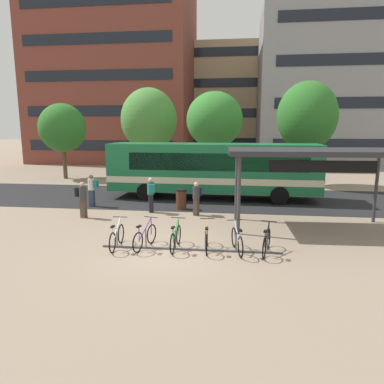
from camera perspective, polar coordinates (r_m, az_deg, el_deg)
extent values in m
plane|color=gray|center=(12.05, -4.63, -9.70)|extent=(200.00, 200.00, 0.00)
cube|color=#232326|center=(20.94, 0.62, -0.95)|extent=(80.00, 7.20, 0.01)
cube|color=#196B3D|center=(20.56, 3.40, 4.03)|extent=(12.06, 2.83, 2.70)
cube|color=beige|center=(20.64, 3.38, 2.24)|extent=(12.08, 2.85, 0.36)
cube|color=black|center=(21.65, -11.20, 7.17)|extent=(1.05, 2.32, 0.40)
cube|color=black|center=(21.90, -12.43, 4.91)|extent=(0.13, 2.19, 1.40)
cube|color=black|center=(19.26, 3.96, 4.80)|extent=(9.84, 0.29, 0.97)
cube|color=black|center=(21.73, 4.51, 5.43)|extent=(9.84, 0.29, 0.97)
cylinder|color=black|center=(20.32, -7.45, 0.03)|extent=(1.01, 0.32, 1.00)
cylinder|color=black|center=(22.51, -5.83, 1.08)|extent=(1.01, 0.32, 1.00)
cylinder|color=black|center=(19.62, 13.92, -0.56)|extent=(1.01, 0.32, 1.00)
cylinder|color=black|center=(21.89, 13.39, 0.58)|extent=(1.01, 0.32, 1.00)
cube|color=#47474C|center=(12.20, -0.27, -9.25)|extent=(6.17, 0.15, 0.06)
cylinder|color=#47474C|center=(12.65, -12.01, -7.23)|extent=(0.04, 0.04, 0.70)
cylinder|color=#47474C|center=(12.37, -7.45, -7.50)|extent=(0.04, 0.04, 0.70)
cylinder|color=#47474C|center=(12.17, -2.70, -7.73)|extent=(0.04, 0.04, 0.70)
cylinder|color=#47474C|center=(12.05, 2.18, -7.90)|extent=(0.04, 0.04, 0.70)
cylinder|color=#47474C|center=(12.02, 7.12, -8.03)|extent=(0.04, 0.04, 0.70)
cylinder|color=#47474C|center=(12.08, 12.05, -8.09)|extent=(0.04, 0.04, 0.70)
torus|color=black|center=(13.08, -11.39, -6.60)|extent=(0.08, 0.71, 0.70)
torus|color=black|center=(12.15, -12.71, -7.99)|extent=(0.08, 0.71, 0.70)
cube|color=silver|center=(12.55, -12.05, -5.88)|extent=(0.08, 0.92, 0.58)
cylinder|color=silver|center=(12.17, -12.62, -6.66)|extent=(0.03, 0.03, 0.55)
cube|color=black|center=(12.09, -12.67, -5.47)|extent=(0.11, 0.22, 0.05)
cylinder|color=silver|center=(12.98, -11.46, -5.30)|extent=(0.03, 0.03, 0.65)
cylinder|color=black|center=(12.90, -11.51, -3.96)|extent=(0.52, 0.05, 0.03)
torus|color=black|center=(12.89, -6.53, -6.73)|extent=(0.20, 0.70, 0.70)
torus|color=black|center=(12.03, -8.73, -8.04)|extent=(0.20, 0.70, 0.70)
cube|color=#702893|center=(12.38, -7.58, -5.95)|extent=(0.24, 0.90, 0.58)
cylinder|color=#702893|center=(12.03, -8.53, -6.71)|extent=(0.04, 0.04, 0.55)
cube|color=black|center=(11.96, -8.57, -5.50)|extent=(0.15, 0.24, 0.05)
cylinder|color=#702893|center=(12.78, -6.60, -5.41)|extent=(0.04, 0.04, 0.65)
cylinder|color=black|center=(12.70, -6.63, -4.04)|extent=(0.51, 0.14, 0.03)
torus|color=black|center=(12.73, -2.18, -6.88)|extent=(0.07, 0.71, 0.70)
torus|color=black|center=(11.78, -3.17, -8.34)|extent=(0.07, 0.71, 0.70)
cube|color=#1E7F38|center=(12.18, -2.65, -6.15)|extent=(0.06, 0.92, 0.58)
cylinder|color=#1E7F38|center=(11.79, -3.08, -6.97)|extent=(0.03, 0.03, 0.55)
cube|color=black|center=(11.72, -3.09, -5.74)|extent=(0.11, 0.22, 0.05)
cylinder|color=#1E7F38|center=(12.62, -2.21, -5.55)|extent=(0.03, 0.03, 0.65)
cylinder|color=black|center=(12.54, -2.22, -4.17)|extent=(0.52, 0.05, 0.03)
torus|color=black|center=(12.63, 2.44, -7.02)|extent=(0.09, 0.71, 0.70)
torus|color=black|center=(11.66, 2.37, -8.53)|extent=(0.09, 0.71, 0.70)
cube|color=orange|center=(12.07, 2.42, -6.30)|extent=(0.10, 0.92, 0.58)
cylinder|color=orange|center=(11.68, 2.39, -7.14)|extent=(0.03, 0.03, 0.55)
cube|color=black|center=(11.60, 2.40, -5.90)|extent=(0.12, 0.23, 0.05)
cylinder|color=orange|center=(12.52, 2.45, -5.68)|extent=(0.03, 0.03, 0.65)
cylinder|color=black|center=(12.44, 2.46, -4.29)|extent=(0.52, 0.06, 0.03)
torus|color=black|center=(12.51, 6.78, -7.26)|extent=(0.19, 0.70, 0.70)
torus|color=black|center=(11.57, 7.82, -8.78)|extent=(0.19, 0.70, 0.70)
cube|color=#B7BABF|center=(11.96, 7.29, -6.53)|extent=(0.23, 0.91, 0.58)
cylinder|color=#B7BABF|center=(11.58, 7.75, -7.39)|extent=(0.04, 0.04, 0.55)
cube|color=black|center=(11.50, 7.78, -6.13)|extent=(0.14, 0.24, 0.05)
cylinder|color=#B7BABF|center=(12.40, 6.83, -5.91)|extent=(0.04, 0.04, 0.65)
cylinder|color=black|center=(12.32, 6.86, -4.51)|extent=(0.51, 0.14, 0.03)
torus|color=black|center=(12.56, 12.24, -7.37)|extent=(0.19, 0.70, 0.70)
torus|color=black|center=(11.60, 11.58, -8.85)|extent=(0.19, 0.70, 0.70)
cube|color=black|center=(12.00, 11.99, -6.63)|extent=(0.23, 0.91, 0.58)
cylinder|color=black|center=(11.61, 11.70, -7.46)|extent=(0.04, 0.04, 0.55)
cube|color=black|center=(11.53, 11.75, -6.22)|extent=(0.14, 0.24, 0.05)
cylinder|color=black|center=(12.45, 12.28, -6.02)|extent=(0.04, 0.04, 0.65)
cylinder|color=black|center=(12.36, 12.34, -4.62)|extent=(0.51, 0.14, 0.03)
cylinder|color=#38383D|center=(13.75, 7.56, -0.60)|extent=(0.15, 0.15, 3.06)
cylinder|color=#38383D|center=(16.00, 7.18, 0.96)|extent=(0.15, 0.15, 3.06)
cylinder|color=#38383D|center=(17.34, 27.57, 0.58)|extent=(0.15, 0.15, 3.06)
cube|color=#28282D|center=(15.12, 19.09, 6.14)|extent=(6.98, 3.38, 0.20)
cube|color=black|center=(13.91, 20.27, 3.88)|extent=(3.87, 0.25, 0.44)
cube|color=#2D3851|center=(19.37, -15.82, -0.96)|extent=(0.27, 0.21, 0.88)
cylinder|color=beige|center=(19.25, -15.93, 1.20)|extent=(0.35, 0.35, 0.59)
sphere|color=brown|center=(19.19, -15.99, 2.40)|extent=(0.22, 0.22, 0.22)
cube|color=#197075|center=(19.13, -15.24, 1.27)|extent=(0.19, 0.29, 0.40)
cube|color=#47382D|center=(17.06, -17.08, -2.56)|extent=(0.31, 0.27, 0.88)
cylinder|color=#333338|center=(16.92, -17.21, -0.16)|extent=(0.43, 0.43, 0.58)
sphere|color=tan|center=(16.85, -17.29, 1.18)|extent=(0.22, 0.22, 0.22)
cube|color=black|center=(17.09, -17.87, 0.01)|extent=(0.26, 0.32, 0.40)
cube|color=black|center=(17.49, -6.64, -1.83)|extent=(0.29, 0.32, 0.89)
cylinder|color=#23664C|center=(17.35, -6.69, 0.59)|extent=(0.45, 0.45, 0.61)
sphere|color=beige|center=(17.28, -6.72, 1.95)|extent=(0.22, 0.22, 0.22)
cube|color=#197075|center=(17.09, -6.54, 0.55)|extent=(0.33, 0.28, 0.40)
cube|color=#47382D|center=(16.77, 0.69, -2.44)|extent=(0.28, 0.31, 0.80)
cylinder|color=#333338|center=(16.63, 0.69, -0.12)|extent=(0.44, 0.44, 0.58)
sphere|color=beige|center=(16.56, 0.70, 1.23)|extent=(0.22, 0.22, 0.22)
cube|color=navy|center=(16.85, 1.11, 0.12)|extent=(0.33, 0.27, 0.40)
cylinder|color=#4C2819|center=(18.01, -1.77, -1.30)|extent=(0.52, 0.52, 0.95)
cylinder|color=black|center=(17.92, -1.78, 0.31)|extent=(0.55, 0.55, 0.08)
cylinder|color=brown|center=(31.02, -6.81, 5.03)|extent=(0.32, 0.32, 2.51)
ellipsoid|color=#4C8E3D|center=(30.89, -6.95, 11.52)|extent=(4.73, 4.73, 5.29)
cylinder|color=brown|center=(30.51, -19.82, 4.34)|extent=(0.32, 0.32, 2.44)
ellipsoid|color=#2D7028|center=(30.37, -20.15, 9.69)|extent=(3.68, 3.68, 3.83)
cylinder|color=brown|center=(27.54, 3.58, 4.81)|extent=(0.32, 0.32, 2.89)
ellipsoid|color=#388433|center=(27.42, 3.66, 11.56)|extent=(4.27, 4.27, 4.21)
cylinder|color=brown|center=(26.37, 17.64, 4.06)|extent=(0.32, 0.32, 2.87)
ellipsoid|color=#2D7028|center=(26.24, 18.06, 11.56)|extent=(4.11, 4.11, 4.74)
cube|color=brown|center=(45.72, -12.24, 18.72)|extent=(18.24, 11.73, 21.79)
cube|color=black|center=(39.74, -14.59, 7.28)|extent=(16.05, 0.06, 1.10)
cube|color=black|center=(39.72, -14.84, 12.52)|extent=(16.05, 0.06, 1.10)
cube|color=black|center=(40.04, -15.09, 17.71)|extent=(16.05, 0.06, 1.10)
cube|color=black|center=(40.68, -15.35, 22.78)|extent=(16.05, 0.06, 1.10)
cube|color=black|center=(41.63, -15.62, 27.66)|extent=(16.05, 0.06, 1.10)
cube|color=gray|center=(45.16, 25.00, 14.51)|extent=(21.72, 11.84, 16.16)
cube|color=black|center=(39.37, 26.95, 6.83)|extent=(19.11, 0.06, 1.10)
cube|color=black|center=(39.40, 27.45, 12.68)|extent=(19.11, 0.06, 1.10)
cube|color=black|center=(39.85, 27.96, 18.47)|extent=(19.11, 0.06, 1.10)
cube|color=black|center=(40.69, 28.49, 24.07)|extent=(19.11, 0.06, 1.10)
cube|color=tan|center=(52.32, 8.45, 13.84)|extent=(17.12, 12.83, 14.68)
cube|color=black|center=(45.82, 8.42, 7.91)|extent=(15.06, 0.06, 1.10)
cube|color=black|center=(45.81, 8.55, 12.50)|extent=(15.06, 0.06, 1.10)
cube|color=black|center=(46.10, 8.68, 17.06)|extent=(15.06, 0.06, 1.10)
cube|color=black|center=(46.67, 8.81, 21.54)|extent=(15.06, 0.06, 1.10)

